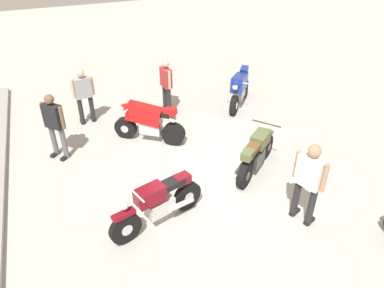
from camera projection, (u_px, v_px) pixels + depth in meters
The scene contains 9 objects.
ground_plane at pixel (211, 177), 8.53m from camera, with size 40.00×40.00×0.00m, color #ADAAA3.
motorcycle_red_sportbike at pixel (148, 121), 9.58m from camera, with size 1.30×1.69×1.14m.
motorcycle_blue_sportbike at pixel (239, 88), 11.37m from camera, with size 1.60×1.42×1.14m.
motorcycle_maroon_cruiser at pixel (158, 203), 7.00m from camera, with size 0.84×2.04×1.09m.
motorcycle_olive_vintage at pixel (256, 154), 8.49m from camera, with size 1.32×1.64×1.07m.
person_in_red_shirt at pixel (166, 83), 10.89m from camera, with size 0.64×0.33×1.62m.
person_in_black_shirt at pixel (54, 122), 8.74m from camera, with size 0.56×0.54×1.70m.
person_in_white_shirt at pixel (309, 179), 6.82m from camera, with size 0.67×0.44×1.78m.
person_in_gray_shirt at pixel (84, 93), 10.24m from camera, with size 0.36×0.64×1.64m.
Camera 1 is at (-6.09, 2.97, 5.27)m, focal length 34.13 mm.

